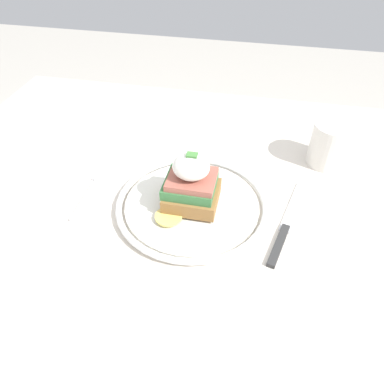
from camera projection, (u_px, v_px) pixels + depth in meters
The scene contains 6 objects.
dining_table at pixel (201, 261), 0.67m from camera, with size 1.05×0.84×0.77m.
plate at pixel (192, 205), 0.60m from camera, with size 0.24×0.24×0.02m.
sandwich at pixel (191, 184), 0.57m from camera, with size 0.09×0.10×0.09m.
fork at pixel (92, 189), 0.64m from camera, with size 0.02×0.14×0.00m.
knife at pixel (286, 228), 0.57m from camera, with size 0.06×0.19×0.01m.
cup at pixel (331, 144), 0.67m from camera, with size 0.07×0.07×0.08m.
Camera 1 is at (0.07, -0.42, 1.19)m, focal length 35.00 mm.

